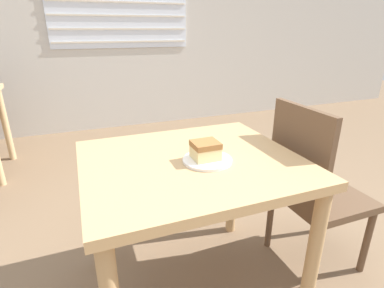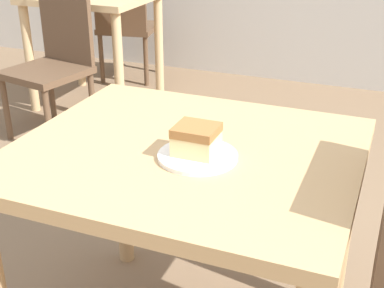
{
  "view_description": "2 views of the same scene",
  "coord_description": "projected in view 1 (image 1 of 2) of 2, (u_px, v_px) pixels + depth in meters",
  "views": [
    {
      "loc": [
        -0.36,
        -0.96,
        1.24
      ],
      "look_at": [
        0.06,
        0.13,
        0.79
      ],
      "focal_mm": 28.0,
      "sensor_mm": 36.0,
      "label": 1
    },
    {
      "loc": [
        0.56,
        -1.07,
        1.33
      ],
      "look_at": [
        0.09,
        0.08,
        0.75
      ],
      "focal_mm": 50.0,
      "sensor_mm": 36.0,
      "label": 2
    }
  ],
  "objects": [
    {
      "name": "chair_near_window",
      "position": [
        312.0,
        187.0,
        1.54
      ],
      "size": [
        0.42,
        0.42,
        0.91
      ],
      "rotation": [
        0.0,
        0.0,
        1.57
      ],
      "color": "brown",
      "rests_on": "ground_plane"
    },
    {
      "name": "wall_back",
      "position": [
        99.0,
        13.0,
        3.54
      ],
      "size": [
        10.0,
        0.1,
        2.8
      ],
      "color": "beige",
      "rests_on": "ground_plane"
    },
    {
      "name": "plate",
      "position": [
        207.0,
        160.0,
        1.25
      ],
      "size": [
        0.21,
        0.21,
        0.01
      ],
      "color": "white",
      "rests_on": "dining_table_near"
    },
    {
      "name": "dining_table_near",
      "position": [
        192.0,
        182.0,
        1.32
      ],
      "size": [
        0.91,
        0.8,
        0.72
      ],
      "color": "tan",
      "rests_on": "ground_plane"
    },
    {
      "name": "cake_slice",
      "position": [
        205.0,
        150.0,
        1.24
      ],
      "size": [
        0.11,
        0.1,
        0.07
      ],
      "color": "#E5CC89",
      "rests_on": "plate"
    }
  ]
}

